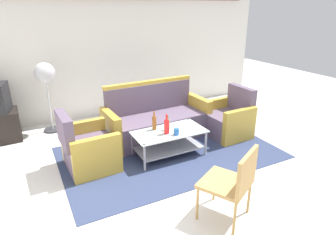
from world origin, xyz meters
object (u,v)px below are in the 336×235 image
bottle_red (167,126)px  armchair_left (88,149)px  bottle_green (168,124)px  coffee_table (169,139)px  armchair_right (228,120)px  bottle_brown (154,123)px  wicker_chair (234,180)px  couch (156,121)px  cup (176,132)px  pedestal_fan (45,77)px

bottle_red → armchair_left: bearing=166.6°
bottle_red → bottle_green: size_ratio=1.31×
armchair_left → bottle_green: 1.22m
armchair_left → coffee_table: size_ratio=0.77×
armchair_right → bottle_green: 1.30m
armchair_left → bottle_red: (1.11, -0.27, 0.24)m
bottle_brown → wicker_chair: wicker_chair is taller
couch → coffee_table: couch is taller
cup → pedestal_fan: pedestal_fan is taller
bottle_green → pedestal_fan: bearing=129.6°
armchair_right → cup: (-1.25, -0.36, 0.17)m
armchair_left → couch: bearing=107.5°
armchair_left → bottle_red: armchair_left is taller
bottle_green → cup: size_ratio=2.27×
armchair_right → pedestal_fan: 3.30m
coffee_table → bottle_brown: 0.34m
armchair_right → wicker_chair: 2.25m
couch → pedestal_fan: bearing=-38.8°
bottle_brown → cup: size_ratio=2.92×
bottle_brown → couch: bearing=61.9°
armchair_right → cup: 1.31m
couch → pedestal_fan: 2.09m
armchair_left → wicker_chair: 2.12m
bottle_red → bottle_brown: size_ratio=1.02×
couch → pedestal_fan: (-1.59, 1.17, 0.70)m
armchair_right → armchair_left: bearing=87.3°
couch → bottle_brown: size_ratio=6.27×
bottle_red → bottle_brown: bearing=114.1°
armchair_right → bottle_brown: size_ratio=2.91×
armchair_right → bottle_red: bearing=98.3°
bottle_red → coffee_table: bearing=46.4°
cup → armchair_right: bearing=16.2°
armchair_left → pedestal_fan: pedestal_fan is taller
bottle_red → wicker_chair: wicker_chair is taller
armchair_left → armchair_right: bearing=87.0°
bottle_brown → bottle_green: size_ratio=1.29×
bottle_red → pedestal_fan: 2.42m
cup → pedestal_fan: size_ratio=0.08×
bottle_red → bottle_green: bottle_red is taller
armchair_right → bottle_brown: (-1.45, -0.03, 0.23)m
couch → bottle_green: bearing=78.1°
coffee_table → bottle_brown: bearing=137.5°
coffee_table → cup: cup is taller
wicker_chair → pedestal_fan: bearing=83.5°
couch → coffee_table: (-0.11, -0.68, -0.04)m
bottle_brown → pedestal_fan: bearing=127.7°
bottle_red → bottle_green: 0.14m
bottle_green → wicker_chair: bearing=-92.8°
coffee_table → cup: 0.26m
cup → wicker_chair: (-0.10, -1.42, 0.03)m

